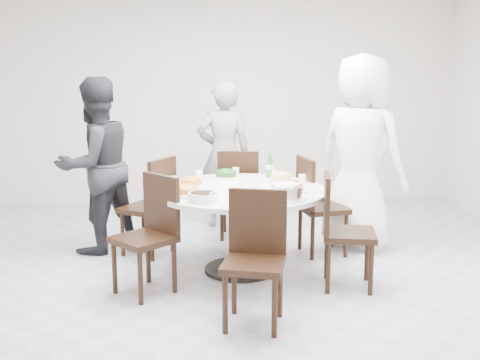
{
  "coord_description": "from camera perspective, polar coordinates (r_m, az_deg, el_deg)",
  "views": [
    {
      "loc": [
        -0.4,
        -4.83,
        1.85
      ],
      "look_at": [
        -0.01,
        0.33,
        0.82
      ],
      "focal_mm": 45.0,
      "sensor_mm": 36.0,
      "label": 1
    }
  ],
  "objects": [
    {
      "name": "diner_right",
      "position": [
        6.04,
        11.36,
        2.57
      ],
      "size": [
        1.09,
        1.1,
        1.92
      ],
      "primitive_type": "imported",
      "rotation": [
        0.0,
        0.0,
        2.33
      ],
      "color": "white",
      "rests_on": "floor"
    },
    {
      "name": "dining_table",
      "position": [
        5.33,
        0.04,
        -4.8
      ],
      "size": [
        1.5,
        1.5,
        0.75
      ],
      "primitive_type": "cylinder",
      "color": "white",
      "rests_on": "floor"
    },
    {
      "name": "dish_redbrown",
      "position": [
        5.13,
        4.82,
        -0.76
      ],
      "size": [
        0.28,
        0.28,
        0.07
      ],
      "primitive_type": "cylinder",
      "color": "white",
      "rests_on": "dining_table"
    },
    {
      "name": "diner_middle",
      "position": [
        6.71,
        -1.53,
        2.41
      ],
      "size": [
        0.6,
        0.4,
        1.64
      ],
      "primitive_type": "imported",
      "rotation": [
        0.0,
        0.0,
        3.13
      ],
      "color": "black",
      "rests_on": "floor"
    },
    {
      "name": "dish_greens",
      "position": [
        5.7,
        -1.35,
        0.46
      ],
      "size": [
        0.26,
        0.26,
        0.07
      ],
      "primitive_type": "cylinder",
      "color": "white",
      "rests_on": "dining_table"
    },
    {
      "name": "soup_bowl",
      "position": [
        4.78,
        -3.5,
        -1.63
      ],
      "size": [
        0.24,
        0.24,
        0.07
      ],
      "primitive_type": "cylinder",
      "color": "white",
      "rests_on": "dining_table"
    },
    {
      "name": "chair_se",
      "position": [
        5.02,
        10.31,
        -4.83
      ],
      "size": [
        0.49,
        0.49,
        0.95
      ],
      "primitive_type": "cube",
      "rotation": [
        0.0,
        0.0,
        7.67
      ],
      "color": "black",
      "rests_on": "floor"
    },
    {
      "name": "dish_orange",
      "position": [
        5.35,
        -4.65,
        -0.29
      ],
      "size": [
        0.24,
        0.24,
        0.06
      ],
      "primitive_type": "cylinder",
      "color": "white",
      "rests_on": "dining_table"
    },
    {
      "name": "floor",
      "position": [
        5.19,
        0.36,
        -9.64
      ],
      "size": [
        6.0,
        6.0,
        0.01
      ],
      "primitive_type": "cube",
      "color": "#AAAAAF",
      "rests_on": "ground"
    },
    {
      "name": "tea_cups",
      "position": [
        5.85,
        -0.43,
        0.8
      ],
      "size": [
        0.07,
        0.07,
        0.08
      ],
      "primitive_type": "cylinder",
      "color": "white",
      "rests_on": "dining_table"
    },
    {
      "name": "dish_tofu",
      "position": [
        4.99,
        -5.12,
        -1.09
      ],
      "size": [
        0.28,
        0.28,
        0.07
      ],
      "primitive_type": "cylinder",
      "color": "white",
      "rests_on": "dining_table"
    },
    {
      "name": "beverage_bottle",
      "position": [
        5.74,
        2.82,
        1.39
      ],
      "size": [
        0.07,
        0.07,
        0.24
      ],
      "primitive_type": "cylinder",
      "color": "#2D6E2C",
      "rests_on": "dining_table"
    },
    {
      "name": "chair_n",
      "position": [
        6.35,
        -0.09,
        -1.25
      ],
      "size": [
        0.47,
        0.47,
        0.95
      ],
      "primitive_type": "cube",
      "rotation": [
        0.0,
        0.0,
        3.01
      ],
      "color": "black",
      "rests_on": "floor"
    },
    {
      "name": "wall_back",
      "position": [
        7.85,
        -1.47,
        7.95
      ],
      "size": [
        6.0,
        0.01,
        2.8
      ],
      "primitive_type": "cube",
      "color": "silver",
      "rests_on": "ground"
    },
    {
      "name": "diner_left",
      "position": [
        5.98,
        -13.53,
        1.33
      ],
      "size": [
        1.05,
        1.03,
        1.7
      ],
      "primitive_type": "imported",
      "rotation": [
        0.0,
        0.0,
        3.87
      ],
      "color": "black",
      "rests_on": "floor"
    },
    {
      "name": "chair_nw",
      "position": [
        5.85,
        -8.83,
        -2.47
      ],
      "size": [
        0.58,
        0.58,
        0.95
      ],
      "primitive_type": "cube",
      "rotation": [
        0.0,
        0.0,
        4.17
      ],
      "color": "black",
      "rests_on": "floor"
    },
    {
      "name": "wall_front",
      "position": [
        1.93,
        7.85,
        -2.29
      ],
      "size": [
        6.0,
        0.01,
        2.8
      ],
      "primitive_type": "cube",
      "color": "silver",
      "rests_on": "ground"
    },
    {
      "name": "rice_bowl",
      "position": [
        4.84,
        4.45,
        -1.24
      ],
      "size": [
        0.26,
        0.26,
        0.11
      ],
      "primitive_type": "cylinder",
      "color": "silver",
      "rests_on": "dining_table"
    },
    {
      "name": "chair_s",
      "position": [
        4.23,
        1.29,
        -7.7
      ],
      "size": [
        0.51,
        0.51,
        0.95
      ],
      "primitive_type": "cube",
      "rotation": [
        0.0,
        0.0,
        6.03
      ],
      "color": "black",
      "rests_on": "floor"
    },
    {
      "name": "chair_sw",
      "position": [
        4.86,
        -9.14,
        -5.31
      ],
      "size": [
        0.59,
        0.59,
        0.95
      ],
      "primitive_type": "cube",
      "rotation": [
        0.0,
        0.0,
        5.45
      ],
      "color": "black",
      "rests_on": "floor"
    },
    {
      "name": "dish_pale",
      "position": [
        5.57,
        3.83,
        0.18
      ],
      "size": [
        0.24,
        0.24,
        0.07
      ],
      "primitive_type": "cylinder",
      "color": "white",
      "rests_on": "dining_table"
    },
    {
      "name": "chair_ne",
      "position": [
        5.85,
        7.9,
        -2.44
      ],
      "size": [
        0.49,
        0.49,
        0.95
      ],
      "primitive_type": "cube",
      "rotation": [
        0.0,
        0.0,
        1.74
      ],
      "color": "black",
      "rests_on": "floor"
    },
    {
      "name": "chopsticks",
      "position": [
        5.87,
        -0.8,
        0.5
      ],
      "size": [
        0.24,
        0.04,
        0.01
      ],
      "primitive_type": null,
      "color": "tan",
      "rests_on": "dining_table"
    }
  ]
}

